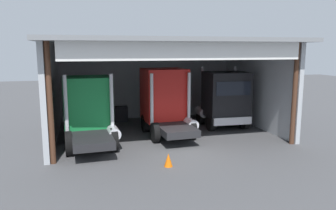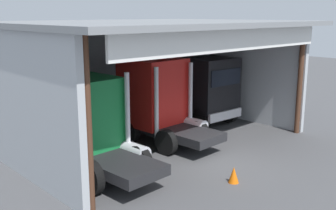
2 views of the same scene
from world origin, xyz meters
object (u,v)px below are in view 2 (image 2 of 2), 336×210
Objects in this scene: truck_green_left_bay at (88,125)px; oil_drum at (69,122)px; truck_black_center_right_bay at (206,89)px; truck_red_center_left_bay at (157,99)px; tool_cart at (71,122)px; traffic_cone at (234,175)px.

oil_drum is at bearing 64.83° from truck_green_left_bay.
oil_drum is at bearing -28.91° from truck_black_center_right_bay.
truck_red_center_left_bay is 3.87m from truck_black_center_right_bay.
truck_green_left_bay is 4.85× the size of tool_cart.
truck_green_left_bay is at bearing 126.40° from traffic_cone.
truck_red_center_left_bay reaches higher than traffic_cone.
truck_red_center_left_bay is at bearing -62.84° from oil_drum.
truck_black_center_right_bay is 6.97m from tool_cart.
tool_cart reaches higher than traffic_cone.
truck_green_left_bay is at bearing -167.81° from truck_red_center_left_bay.
truck_red_center_left_bay is 8.66× the size of traffic_cone.
truck_black_center_right_bay is 7.08m from oil_drum.
truck_black_center_right_bay reaches higher than oil_drum.
truck_black_center_right_bay reaches higher than tool_cart.
truck_black_center_right_bay is 7.83m from traffic_cone.
oil_drum is 0.87× the size of tool_cart.
traffic_cone is (-1.21, -5.24, -1.65)m from truck_red_center_left_bay.
truck_red_center_left_bay is 4.85× the size of tool_cart.
traffic_cone is at bearing 51.05° from truck_black_center_right_bay.
truck_green_left_bay is 4.41m from truck_red_center_left_bay.
truck_green_left_bay is 8.26m from truck_black_center_right_bay.
truck_green_left_bay is at bearing -113.13° from tool_cart.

